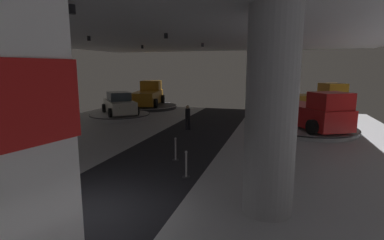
# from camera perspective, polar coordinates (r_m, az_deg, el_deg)

# --- Properties ---
(ground) EXTENTS (24.00, 44.00, 0.06)m
(ground) POSITION_cam_1_polar(r_m,az_deg,el_deg) (8.84, -19.79, -17.18)
(ground) COLOR #B2B2B7
(column_right) EXTENTS (1.36, 1.36, 5.50)m
(column_right) POSITION_cam_1_polar(r_m,az_deg,el_deg) (8.05, 15.03, 1.26)
(column_right) COLOR #ADADB2
(column_right) RESTS_ON ground
(display_platform_deep_left) EXTENTS (5.68, 5.68, 0.32)m
(display_platform_deep_left) POSITION_cam_1_polar(r_m,az_deg,el_deg) (29.26, -8.54, 2.59)
(display_platform_deep_left) COLOR #333338
(display_platform_deep_left) RESTS_ON ground
(pickup_truck_deep_left) EXTENTS (3.54, 5.62, 2.30)m
(pickup_truck_deep_left) POSITION_cam_1_polar(r_m,az_deg,el_deg) (29.45, -8.46, 4.75)
(pickup_truck_deep_left) COLOR #B77519
(pickup_truck_deep_left) RESTS_ON display_platform_deep_left
(display_platform_far_right) EXTENTS (5.68, 5.68, 0.28)m
(display_platform_far_right) POSITION_cam_1_polar(r_m,az_deg,el_deg) (19.82, 21.70, -1.63)
(display_platform_far_right) COLOR #B7B7BC
(display_platform_far_right) RESTS_ON ground
(pickup_truck_far_right) EXTENTS (4.59, 5.63, 2.30)m
(pickup_truck_far_right) POSITION_cam_1_polar(r_m,az_deg,el_deg) (19.39, 22.45, 1.25)
(pickup_truck_far_right) COLOR red
(pickup_truck_far_right) RESTS_ON display_platform_far_right
(display_platform_deep_right) EXTENTS (5.93, 5.93, 0.32)m
(display_platform_deep_right) POSITION_cam_1_polar(r_m,az_deg,el_deg) (27.34, 22.19, 1.43)
(display_platform_deep_right) COLOR #333338
(display_platform_deep_right) RESTS_ON ground
(pickup_truck_deep_right) EXTENTS (5.70, 4.20, 2.30)m
(pickup_truck_deep_right) POSITION_cam_1_polar(r_m,az_deg,el_deg) (27.37, 22.93, 3.67)
(pickup_truck_deep_right) COLOR #B77519
(pickup_truck_deep_right) RESTS_ON display_platform_deep_right
(display_platform_far_left) EXTENTS (4.69, 4.69, 0.34)m
(display_platform_far_left) POSITION_cam_1_polar(r_m,az_deg,el_deg) (24.05, -13.74, 0.82)
(display_platform_far_left) COLOR #B7B7BC
(display_platform_far_left) RESTS_ON ground
(display_car_far_left) EXTENTS (4.15, 4.32, 1.71)m
(display_car_far_left) POSITION_cam_1_polar(r_m,az_deg,el_deg) (23.95, -13.84, 3.00)
(display_car_far_left) COLOR silver
(display_car_far_left) RESTS_ON display_platform_far_left
(visitor_walking_near) EXTENTS (0.32, 0.32, 1.59)m
(visitor_walking_near) POSITION_cam_1_polar(r_m,az_deg,el_deg) (18.79, -0.85, 0.80)
(visitor_walking_near) COLOR black
(visitor_walking_near) RESTS_ON ground
(stanchion_a) EXTENTS (0.28, 0.28, 1.01)m
(stanchion_a) POSITION_cam_1_polar(r_m,az_deg,el_deg) (10.49, -26.48, -10.90)
(stanchion_a) COLOR #333338
(stanchion_a) RESTS_ON ground
(stanchion_b) EXTENTS (0.28, 0.28, 1.01)m
(stanchion_b) POSITION_cam_1_polar(r_m,az_deg,el_deg) (10.79, -1.13, -9.21)
(stanchion_b) COLOR #333338
(stanchion_b) RESTS_ON ground
(stanchion_c) EXTENTS (0.28, 0.28, 1.01)m
(stanchion_c) POSITION_cam_1_polar(r_m,az_deg,el_deg) (12.73, -3.20, -6.20)
(stanchion_c) COLOR #333338
(stanchion_c) RESTS_ON ground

